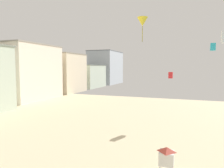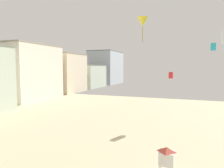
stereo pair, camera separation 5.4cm
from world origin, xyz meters
The scene contains 8 objects.
boardwalk_hotel_mid centered at (-31.90, 46.18, 7.43)m, with size 11.19×17.16×14.84m.
boardwalk_hotel_far centered at (-31.90, 63.32, 6.75)m, with size 11.57×13.82×13.48m.
boardwalk_hotel_distant centered at (-31.90, 81.40, 4.89)m, with size 11.27×16.85×9.76m.
boardwalk_hotel_furthest centered at (-31.90, 103.05, 8.60)m, with size 12.93×21.44×17.19m.
lifeguard_stand centered at (7.66, 17.76, 1.84)m, with size 1.10×1.10×2.55m.
kite_red_box centered at (6.38, 37.56, 7.35)m, with size 0.68×0.68×1.07m.
kite_yellow_delta centered at (3.28, 29.07, 14.63)m, with size 1.40×1.40×3.19m.
kite_cyan_box centered at (12.12, 32.54, 11.39)m, with size 0.63×0.63×0.98m.
Camera 2 is at (9.01, 2.17, 8.62)m, focal length 32.55 mm.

